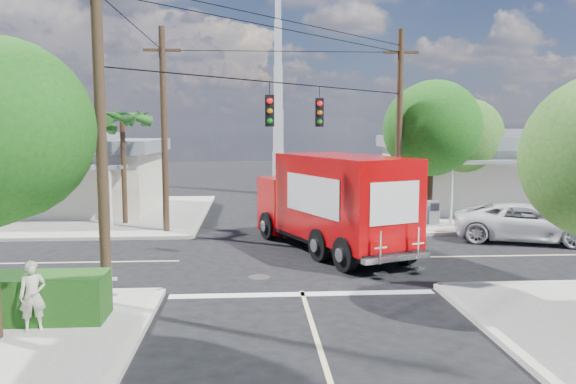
{
  "coord_description": "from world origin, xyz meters",
  "views": [
    {
      "loc": [
        -1.43,
        -19.66,
        4.67
      ],
      "look_at": [
        0.0,
        2.0,
        2.2
      ],
      "focal_mm": 35.0,
      "sensor_mm": 36.0,
      "label": 1
    }
  ],
  "objects": [
    {
      "name": "building_ne",
      "position": [
        12.5,
        11.97,
        2.32
      ],
      "size": [
        11.8,
        10.2,
        4.5
      ],
      "color": "beige",
      "rests_on": "sidewalk_ne"
    },
    {
      "name": "palm_nw_front",
      "position": [
        -7.5,
        7.5,
        5.04
      ],
      "size": [
        3.01,
        3.08,
        5.59
      ],
      "color": "#422D1C",
      "rests_on": "sidewalk_nw"
    },
    {
      "name": "utility_poles",
      "position": [
        -1.58,
        1.6,
        4.67
      ],
      "size": [
        12.0,
        10.68,
        9.0
      ],
      "color": "#473321",
      "rests_on": "ground"
    },
    {
      "name": "sidewalk_nw",
      "position": [
        -10.88,
        10.88,
        0.07
      ],
      "size": [
        14.12,
        14.12,
        0.14
      ],
      "color": "gray",
      "rests_on": "ground"
    },
    {
      "name": "tree_ne_back",
      "position": [
        9.81,
        8.96,
        4.19
      ],
      "size": [
        3.77,
        3.66,
        5.82
      ],
      "color": "#422D1C",
      "rests_on": "sidewalk_ne"
    },
    {
      "name": "road_markings",
      "position": [
        0.0,
        -1.47,
        0.01
      ],
      "size": [
        32.0,
        32.0,
        0.01
      ],
      "color": "beige",
      "rests_on": "ground"
    },
    {
      "name": "sidewalk_ne",
      "position": [
        10.88,
        10.88,
        0.07
      ],
      "size": [
        14.12,
        14.12,
        0.14
      ],
      "color": "gray",
      "rests_on": "ground"
    },
    {
      "name": "palm_nw_back",
      "position": [
        -9.5,
        9.0,
        4.67
      ],
      "size": [
        3.01,
        3.08,
        5.19
      ],
      "color": "#422D1C",
      "rests_on": "sidewalk_nw"
    },
    {
      "name": "tree_ne_front",
      "position": [
        7.21,
        6.76,
        4.77
      ],
      "size": [
        4.21,
        4.14,
        6.66
      ],
      "color": "#422D1C",
      "rests_on": "sidewalk_ne"
    },
    {
      "name": "delivery_truck",
      "position": [
        1.63,
        1.23,
        1.87
      ],
      "size": [
        5.54,
        8.8,
        3.68
      ],
      "color": "black",
      "rests_on": "ground"
    },
    {
      "name": "pedestrian",
      "position": [
        -6.35,
        -7.08,
        0.93
      ],
      "size": [
        0.68,
        0.56,
        1.58
      ],
      "primitive_type": "imported",
      "rotation": [
        0.0,
        0.0,
        0.37
      ],
      "color": "beige",
      "rests_on": "sidewalk_sw"
    },
    {
      "name": "parked_car",
      "position": [
        9.92,
        2.61,
        0.79
      ],
      "size": [
        6.21,
        4.33,
        1.58
      ],
      "primitive_type": "imported",
      "rotation": [
        0.0,
        0.0,
        1.24
      ],
      "color": "silver",
      "rests_on": "ground"
    },
    {
      "name": "radio_tower",
      "position": [
        0.5,
        20.0,
        5.64
      ],
      "size": [
        0.8,
        0.8,
        17.0
      ],
      "color": "silver",
      "rests_on": "ground"
    },
    {
      "name": "vending_boxes",
      "position": [
        6.5,
        6.2,
        0.69
      ],
      "size": [
        1.9,
        0.5,
        1.1
      ],
      "color": "red",
      "rests_on": "sidewalk_ne"
    },
    {
      "name": "ground",
      "position": [
        0.0,
        0.0,
        0.0
      ],
      "size": [
        120.0,
        120.0,
        0.0
      ],
      "primitive_type": "plane",
      "color": "black",
      "rests_on": "ground"
    },
    {
      "name": "building_nw",
      "position": [
        -12.0,
        12.46,
        2.22
      ],
      "size": [
        10.8,
        10.2,
        4.3
      ],
      "color": "beige",
      "rests_on": "sidewalk_nw"
    }
  ]
}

